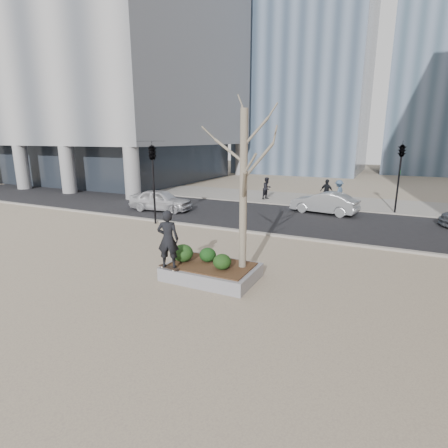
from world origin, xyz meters
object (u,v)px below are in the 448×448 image
at_px(planter, 211,272).
at_px(police_car, 161,200).
at_px(skateboarder, 168,239).
at_px(skateboard, 169,268).

bearing_deg(planter, police_car, 133.94).
xyz_separation_m(skateboarder, police_car, (-7.19, 9.48, -0.76)).
xyz_separation_m(planter, skateboarder, (-1.10, -0.88, 1.25)).
height_order(planter, police_car, police_car).
xyz_separation_m(skateboard, skateboarder, (-0.00, 0.00, 0.98)).
relative_size(planter, skateboard, 3.85).
distance_m(skateboard, skateboarder, 0.98).
bearing_deg(planter, skateboarder, -141.34).
height_order(planter, skateboarder, skateboarder).
bearing_deg(skateboard, planter, 50.25).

